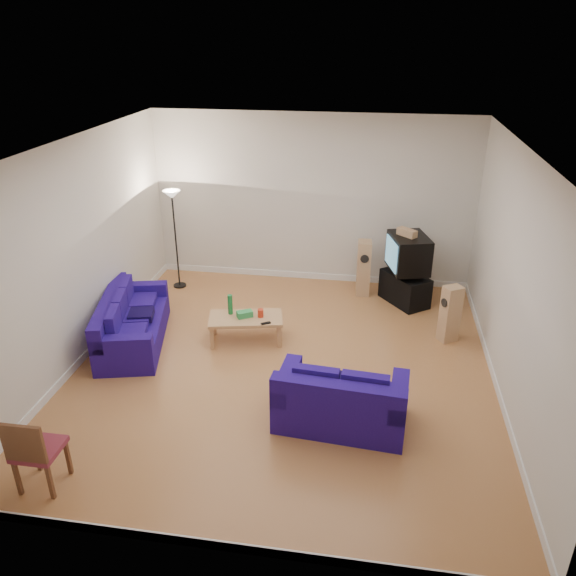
# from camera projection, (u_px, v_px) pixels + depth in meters

# --- Properties ---
(room) EXTENTS (6.01, 6.51, 3.21)m
(room) POSITION_uv_depth(u_px,v_px,m) (283.00, 271.00, 7.61)
(room) COLOR #96592E
(room) RESTS_ON ground
(sofa_three_seat) EXTENTS (1.33, 2.17, 0.78)m
(sofa_three_seat) POSITION_uv_depth(u_px,v_px,m) (130.00, 326.00, 8.80)
(sofa_three_seat) COLOR #1C086C
(sofa_three_seat) RESTS_ON ground
(sofa_loveseat) EXTENTS (1.67, 1.02, 0.80)m
(sofa_loveseat) POSITION_uv_depth(u_px,v_px,m) (340.00, 404.00, 6.95)
(sofa_loveseat) COLOR #1C086C
(sofa_loveseat) RESTS_ON ground
(coffee_table) EXTENTS (1.24, 0.80, 0.42)m
(coffee_table) POSITION_uv_depth(u_px,v_px,m) (246.00, 320.00, 8.82)
(coffee_table) COLOR tan
(coffee_table) RESTS_ON ground
(bottle) EXTENTS (0.10, 0.10, 0.33)m
(bottle) POSITION_uv_depth(u_px,v_px,m) (230.00, 304.00, 8.83)
(bottle) COLOR #197233
(bottle) RESTS_ON coffee_table
(tissue_box) EXTENTS (0.27, 0.23, 0.10)m
(tissue_box) POSITION_uv_depth(u_px,v_px,m) (245.00, 314.00, 8.78)
(tissue_box) COLOR green
(tissue_box) RESTS_ON coffee_table
(red_canister) EXTENTS (0.11, 0.11, 0.13)m
(red_canister) POSITION_uv_depth(u_px,v_px,m) (261.00, 313.00, 8.78)
(red_canister) COLOR red
(red_canister) RESTS_ON coffee_table
(remote) EXTENTS (0.15, 0.12, 0.02)m
(remote) POSITION_uv_depth(u_px,v_px,m) (266.00, 323.00, 8.60)
(remote) COLOR black
(remote) RESTS_ON coffee_table
(tv_stand) EXTENTS (0.94, 1.01, 0.55)m
(tv_stand) POSITION_uv_depth(u_px,v_px,m) (405.00, 288.00, 10.09)
(tv_stand) COLOR black
(tv_stand) RESTS_ON ground
(av_receiver) EXTENTS (0.52, 0.56, 0.11)m
(av_receiver) POSITION_uv_depth(u_px,v_px,m) (406.00, 271.00, 10.00)
(av_receiver) COLOR black
(av_receiver) RESTS_ON tv_stand
(television) EXTENTS (0.79, 0.94, 0.63)m
(television) POSITION_uv_depth(u_px,v_px,m) (408.00, 253.00, 9.78)
(television) COLOR black
(television) RESTS_ON av_receiver
(centre_speaker) EXTENTS (0.36, 0.34, 0.12)m
(centre_speaker) POSITION_uv_depth(u_px,v_px,m) (407.00, 233.00, 9.63)
(centre_speaker) COLOR tan
(centre_speaker) RESTS_ON television
(speaker_left) EXTENTS (0.26, 0.34, 1.04)m
(speaker_left) POSITION_uv_depth(u_px,v_px,m) (364.00, 268.00, 10.31)
(speaker_left) COLOR tan
(speaker_left) RESTS_ON ground
(speaker_right) EXTENTS (0.35, 0.33, 0.93)m
(speaker_right) POSITION_uv_depth(u_px,v_px,m) (450.00, 314.00, 8.79)
(speaker_right) COLOR tan
(speaker_right) RESTS_ON ground
(floor_lamp) EXTENTS (0.32, 0.32, 1.89)m
(floor_lamp) POSITION_uv_depth(u_px,v_px,m) (173.00, 208.00, 10.18)
(floor_lamp) COLOR black
(floor_lamp) RESTS_ON ground
(dining_chair) EXTENTS (0.46, 0.46, 0.95)m
(dining_chair) POSITION_uv_depth(u_px,v_px,m) (34.00, 450.00, 5.87)
(dining_chair) COLOR brown
(dining_chair) RESTS_ON ground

